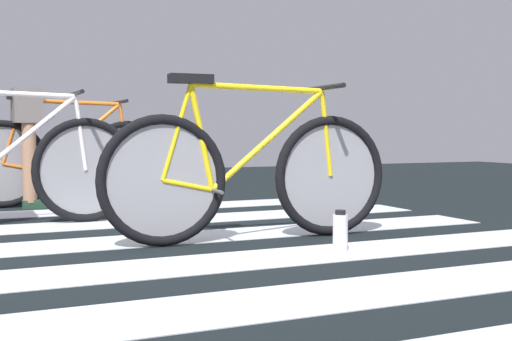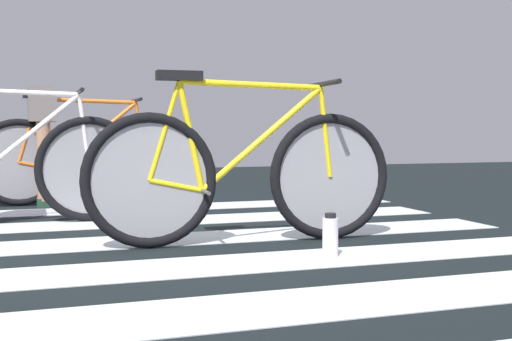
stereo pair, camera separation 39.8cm
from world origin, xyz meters
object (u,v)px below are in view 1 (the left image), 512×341
at_px(bicycle_1_of_3, 250,173).
at_px(bicycle_3_of_3, 67,160).
at_px(cyclist_3_of_3, 28,131).
at_px(water_bottle, 340,232).
at_px(bicycle_2_of_3, 5,168).

height_order(bicycle_1_of_3, bicycle_3_of_3, same).
relative_size(cyclist_3_of_3, water_bottle, 4.48).
bearing_deg(bicycle_3_of_3, bicycle_2_of_3, -116.58).
relative_size(bicycle_1_of_3, water_bottle, 8.01).
bearing_deg(bicycle_2_of_3, cyclist_3_of_3, 77.56).
relative_size(bicycle_1_of_3, bicycle_3_of_3, 1.00).
bearing_deg(bicycle_1_of_3, bicycle_3_of_3, 108.99).
xyz_separation_m(cyclist_3_of_3, water_bottle, (1.30, -2.78, -0.53)).
distance_m(bicycle_1_of_3, bicycle_2_of_3, 1.69).
relative_size(bicycle_1_of_3, bicycle_2_of_3, 1.00).
distance_m(cyclist_3_of_3, water_bottle, 3.11).
height_order(cyclist_3_of_3, water_bottle, cyclist_3_of_3).
bearing_deg(water_bottle, bicycle_3_of_3, 109.55).
distance_m(bicycle_3_of_3, water_bottle, 2.97).
xyz_separation_m(bicycle_1_of_3, bicycle_2_of_3, (-1.24, 1.14, 0.00)).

